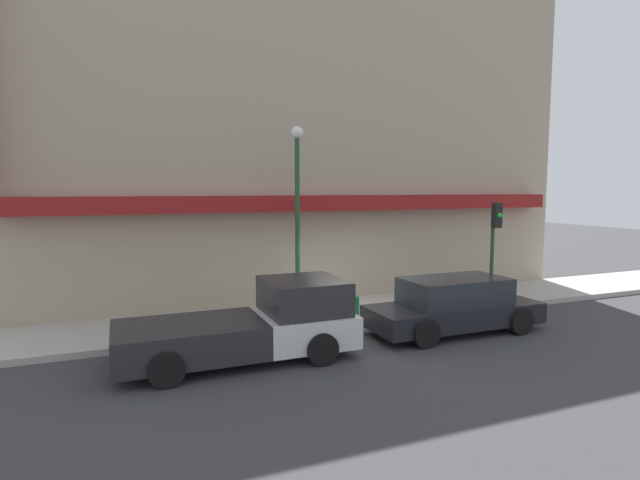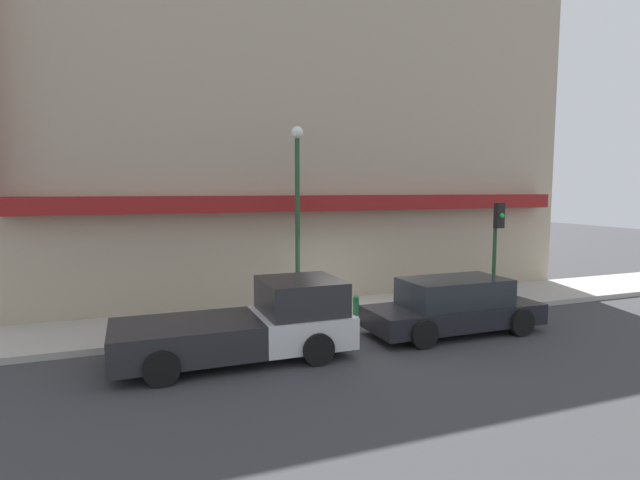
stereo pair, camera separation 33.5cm
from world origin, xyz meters
name	(u,v)px [view 1 (the left image)]	position (x,y,z in m)	size (l,w,h in m)	color
ground_plane	(360,326)	(0.00, 0.00, 0.00)	(80.00, 80.00, 0.00)	#38383A
sidewalk	(339,311)	(0.00, 1.50, 0.08)	(36.00, 2.99, 0.17)	#ADA89E
building	(304,140)	(-0.01, 4.48, 5.57)	(19.80, 3.80, 11.18)	tan
pickup_truck	(254,325)	(-3.44, -1.42, 0.77)	(5.30, 2.28, 1.75)	silver
parked_car	(454,306)	(2.10, -1.42, 0.73)	(4.82, 1.98, 1.48)	black
fire_hydrant	(356,305)	(0.16, 0.60, 0.48)	(0.18, 0.18, 0.62)	#196633
street_lamp	(297,198)	(-1.32, 1.55, 3.61)	(0.36, 0.36, 5.50)	#1E4728
traffic_light	(495,234)	(4.99, 0.37, 2.42)	(0.28, 0.42, 3.26)	#1E4728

